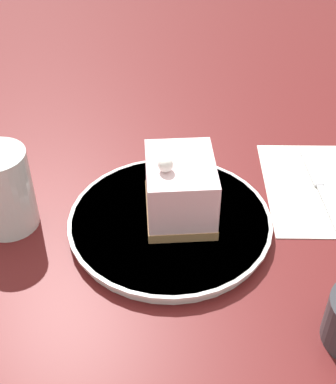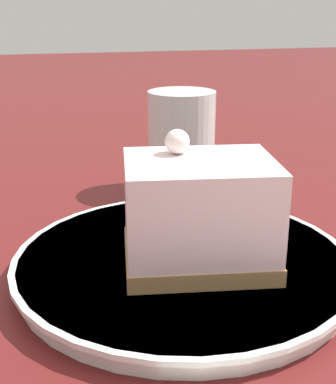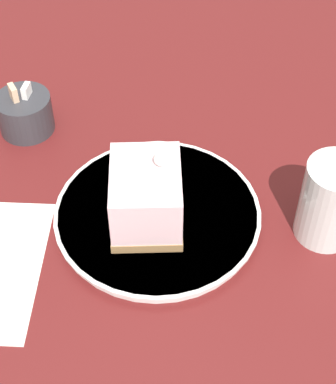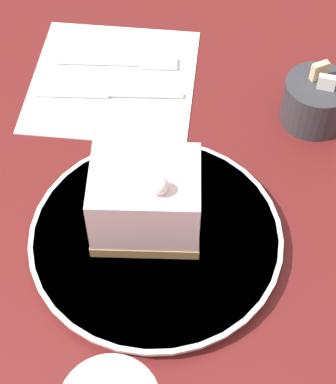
# 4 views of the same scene
# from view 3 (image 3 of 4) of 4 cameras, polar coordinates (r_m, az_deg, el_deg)

# --- Properties ---
(ground_plane) EXTENTS (4.00, 4.00, 0.00)m
(ground_plane) POSITION_cam_3_polar(r_m,az_deg,el_deg) (0.81, -1.77, -3.51)
(ground_plane) COLOR #5B1919
(plate) EXTENTS (0.26, 0.26, 0.02)m
(plate) POSITION_cam_3_polar(r_m,az_deg,el_deg) (0.81, -0.94, -2.08)
(plate) COLOR silver
(plate) RESTS_ON ground_plane
(cake_slice) EXTENTS (0.10, 0.12, 0.10)m
(cake_slice) POSITION_cam_3_polar(r_m,az_deg,el_deg) (0.77, -1.64, -0.35)
(cake_slice) COLOR #9E7547
(cake_slice) RESTS_ON plate
(sugar_bowl) EXTENTS (0.08, 0.08, 0.08)m
(sugar_bowl) POSITION_cam_3_polar(r_m,az_deg,el_deg) (0.95, -12.60, 6.86)
(sugar_bowl) COLOR #333338
(sugar_bowl) RESTS_ON ground_plane
(drinking_glass) EXTENTS (0.07, 0.07, 0.11)m
(drinking_glass) POSITION_cam_3_polar(r_m,az_deg,el_deg) (0.79, 14.27, -0.82)
(drinking_glass) COLOR silver
(drinking_glass) RESTS_ON ground_plane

